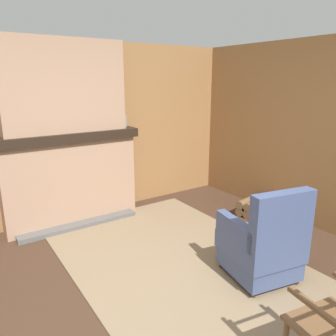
% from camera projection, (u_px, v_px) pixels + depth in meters
% --- Properties ---
extents(ground_plane, '(14.00, 14.00, 0.00)m').
position_uv_depth(ground_plane, '(174.00, 325.00, 2.55)').
color(ground_plane, '#3D281C').
extents(wood_panel_wall_left, '(0.06, 5.65, 2.35)m').
position_uv_depth(wood_panel_wall_left, '(63.00, 133.00, 4.29)').
color(wood_panel_wall_left, olive).
rests_on(wood_panel_wall_left, ground).
extents(fireplace_hearth, '(0.54, 1.80, 1.21)m').
position_uv_depth(fireplace_hearth, '(71.00, 179.00, 4.27)').
color(fireplace_hearth, '#9E7A60').
rests_on(fireplace_hearth, ground).
extents(chimney_breast, '(0.29, 1.49, 1.12)m').
position_uv_depth(chimney_breast, '(63.00, 86.00, 3.97)').
color(chimney_breast, '#9E7A60').
rests_on(chimney_breast, fireplace_hearth).
extents(area_rug, '(3.50, 2.07, 0.01)m').
position_uv_depth(area_rug, '(190.00, 270.00, 3.29)').
color(area_rug, '#7A664C').
rests_on(area_rug, ground).
extents(armchair, '(0.74, 0.72, 0.95)m').
position_uv_depth(armchair, '(263.00, 245.00, 3.06)').
color(armchair, '#3D4C75').
rests_on(armchair, ground).
extents(firewood_stack, '(0.44, 0.50, 0.22)m').
position_uv_depth(firewood_stack, '(255.00, 207.00, 4.60)').
color(firewood_stack, brown).
rests_on(firewood_stack, ground).
extents(oil_lamp_vase, '(0.10, 0.10, 0.28)m').
position_uv_depth(oil_lamp_vase, '(32.00, 126.00, 3.91)').
color(oil_lamp_vase, '#B24C42').
rests_on(oil_lamp_vase, fireplace_hearth).
extents(storage_case, '(0.14, 0.23, 0.16)m').
position_uv_depth(storage_case, '(117.00, 121.00, 4.51)').
color(storage_case, gray).
rests_on(storage_case, fireplace_hearth).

